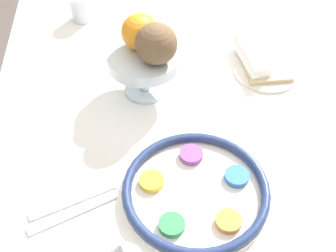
# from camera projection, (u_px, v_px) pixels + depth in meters

# --- Properties ---
(ground_plane) EXTENTS (8.00, 8.00, 0.00)m
(ground_plane) POSITION_uv_depth(u_px,v_px,m) (192.00, 251.00, 1.68)
(ground_plane) COLOR #564C47
(dining_table) EXTENTS (1.43, 1.04, 0.73)m
(dining_table) POSITION_uv_depth(u_px,v_px,m) (197.00, 193.00, 1.41)
(dining_table) COLOR white
(dining_table) RESTS_ON ground_plane
(seder_plate) EXTENTS (0.31, 0.31, 0.03)m
(seder_plate) POSITION_uv_depth(u_px,v_px,m) (196.00, 191.00, 0.96)
(seder_plate) COLOR silver
(seder_plate) RESTS_ON dining_table
(fruit_stand) EXTENTS (0.18, 0.18, 0.12)m
(fruit_stand) POSITION_uv_depth(u_px,v_px,m) (144.00, 61.00, 1.11)
(fruit_stand) COLOR silver
(fruit_stand) RESTS_ON dining_table
(orange_fruit) EXTENTS (0.09, 0.09, 0.09)m
(orange_fruit) POSITION_uv_depth(u_px,v_px,m) (140.00, 32.00, 1.08)
(orange_fruit) COLOR orange
(orange_fruit) RESTS_ON fruit_stand
(coconut) EXTENTS (0.10, 0.10, 0.10)m
(coconut) POSITION_uv_depth(u_px,v_px,m) (156.00, 44.00, 1.04)
(coconut) COLOR brown
(coconut) RESTS_ON fruit_stand
(bread_plate) EXTENTS (0.17, 0.17, 0.02)m
(bread_plate) POSITION_uv_depth(u_px,v_px,m) (267.00, 69.00, 1.23)
(bread_plate) COLOR silver
(bread_plate) RESTS_ON dining_table
(napkin_roll) EXTENTS (0.16, 0.08, 0.05)m
(napkin_roll) POSITION_uv_depth(u_px,v_px,m) (251.00, 58.00, 1.23)
(napkin_roll) COLOR white
(napkin_roll) RESTS_ON dining_table
(cup_near) EXTENTS (0.06, 0.06, 0.08)m
(cup_near) POSITION_uv_depth(u_px,v_px,m) (81.00, 8.00, 1.37)
(cup_near) COLOR silver
(cup_near) RESTS_ON dining_table
(fork_left) EXTENTS (0.10, 0.18, 0.01)m
(fork_left) POSITION_uv_depth(u_px,v_px,m) (73.00, 213.00, 0.94)
(fork_left) COLOR silver
(fork_left) RESTS_ON dining_table
(fork_right) EXTENTS (0.09, 0.18, 0.01)m
(fork_right) POSITION_uv_depth(u_px,v_px,m) (74.00, 200.00, 0.96)
(fork_right) COLOR silver
(fork_right) RESTS_ON dining_table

